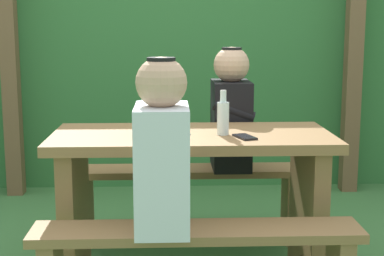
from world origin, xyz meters
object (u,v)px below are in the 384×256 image
Objects in this scene: bench_far at (189,190)px; bottle_left at (223,116)px; person_white_shirt at (162,151)px; person_black_coat at (231,113)px; drinking_glass at (166,121)px; picnic_table at (192,182)px; cell_phone at (245,137)px; bottle_right at (144,117)px.

bench_far is 6.33× the size of bottle_left.
person_white_shirt reaches higher than bench_far.
person_white_shirt is 0.56m from bottle_left.
person_black_coat is 8.17× the size of drinking_glass.
bench_far is 15.90× the size of drinking_glass.
person_white_shirt reaches higher than drinking_glass.
picnic_table is at bearing 162.23° from bottle_left.
bottle_left is (0.15, -0.05, 0.34)m from picnic_table.
picnic_table is at bearing -40.05° from drinking_glass.
picnic_table is 0.38m from bottle_left.
cell_phone is at bearing 44.15° from person_white_shirt.
person_white_shirt is at bearing -154.60° from cell_phone.
bottle_left is 0.39m from bottle_right.
bench_far is at bearing 82.10° from person_white_shirt.
bottle_left reaches higher than cell_phone.
bottle_right is at bearing 152.20° from cell_phone.
bottle_left is at bearing 2.01° from bottle_right.
cell_phone is (0.38, -0.25, -0.04)m from drinking_glass.
picnic_table is 1.95× the size of person_black_coat.
bench_far is 0.65m from drinking_glass.
picnic_table is 0.34m from drinking_glass.
cell_phone is at bearing -9.04° from bottle_right.
picnic_table is at bearing 131.99° from cell_phone.
bench_far is at bearing 104.78° from bottle_left.
bench_far is 0.53m from person_black_coat.
drinking_glass is 0.21m from bottle_right.
picnic_table is 15.90× the size of drinking_glass.
cell_phone is at bearing -69.48° from bench_far.
drinking_glass is at bearing -107.14° from bench_far.
picnic_table is 6.33× the size of bottle_left.
bottle_right is 1.72× the size of cell_phone.
person_white_shirt is 3.25× the size of bottle_left.
person_black_coat is at bearing 64.21° from picnic_table.
person_black_coat is at bearing 47.38° from drinking_glass.
picnic_table is at bearing -90.00° from bench_far.
person_black_coat is at bearing 50.10° from bottle_right.
drinking_glass is 0.32m from bottle_left.
bench_far is at bearing 179.24° from person_black_coat.
bench_far is at bearing 72.86° from drinking_glass.
bottle_right is (-0.11, -0.17, 0.05)m from drinking_glass.
cell_phone is at bearing -29.25° from picnic_table.
bottle_left reaches higher than picnic_table.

